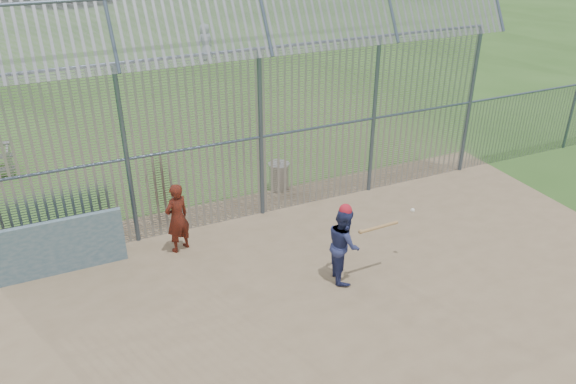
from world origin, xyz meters
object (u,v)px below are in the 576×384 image
onlooker (177,218)px  trash_can (279,176)px  batter (344,244)px  dugout_wall (60,247)px

onlooker → trash_can: onlooker is taller
trash_can → batter: bearing=-95.6°
batter → trash_can: (0.41, 4.13, -0.42)m
dugout_wall → batter: (5.08, -2.50, 0.18)m
dugout_wall → onlooker: bearing=-3.7°
dugout_wall → trash_can: size_ratio=3.05×
batter → onlooker: bearing=63.8°
onlooker → dugout_wall: bearing=-27.1°
dugout_wall → onlooker: (2.36, -0.15, 0.19)m
onlooker → trash_can: bearing=-173.6°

